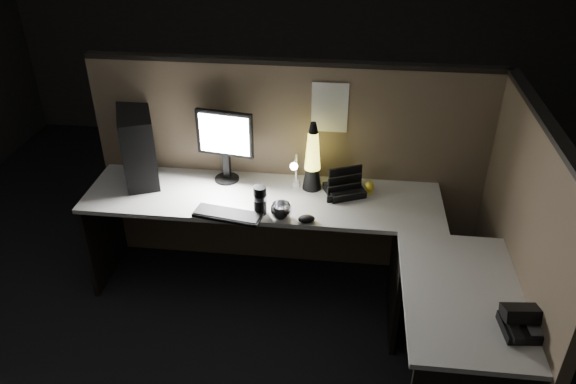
# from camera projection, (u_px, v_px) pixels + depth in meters

# --- Properties ---
(floor) EXTENTS (6.00, 6.00, 0.00)m
(floor) POSITION_uv_depth(u_px,v_px,m) (274.00, 348.00, 3.48)
(floor) COLOR black
(floor) RESTS_ON ground
(room_shell) EXTENTS (6.00, 6.00, 6.00)m
(room_shell) POSITION_uv_depth(u_px,v_px,m) (270.00, 104.00, 2.63)
(room_shell) COLOR silver
(room_shell) RESTS_ON ground
(partition_back) EXTENTS (2.66, 0.06, 1.50)m
(partition_back) POSITION_uv_depth(u_px,v_px,m) (291.00, 170.00, 3.87)
(partition_back) COLOR brown
(partition_back) RESTS_ON ground
(partition_right) EXTENTS (0.06, 1.66, 1.50)m
(partition_right) POSITION_uv_depth(u_px,v_px,m) (518.00, 258.00, 3.04)
(partition_right) COLOR brown
(partition_right) RESTS_ON ground
(desk) EXTENTS (2.60, 1.60, 0.73)m
(desk) POSITION_uv_depth(u_px,v_px,m) (308.00, 251.00, 3.37)
(desk) COLOR beige
(desk) RESTS_ON ground
(pc_tower) EXTENTS (0.37, 0.50, 0.48)m
(pc_tower) POSITION_uv_depth(u_px,v_px,m) (138.00, 145.00, 3.71)
(pc_tower) COLOR black
(pc_tower) RESTS_ON desk
(monitor) EXTENTS (0.38, 0.16, 0.49)m
(monitor) POSITION_uv_depth(u_px,v_px,m) (225.00, 139.00, 3.66)
(monitor) COLOR black
(monitor) RESTS_ON desk
(keyboard) EXTENTS (0.44, 0.21, 0.02)m
(keyboard) POSITION_uv_depth(u_px,v_px,m) (228.00, 215.00, 3.41)
(keyboard) COLOR black
(keyboard) RESTS_ON desk
(mouse) EXTENTS (0.12, 0.10, 0.04)m
(mouse) POSITION_uv_depth(u_px,v_px,m) (306.00, 219.00, 3.36)
(mouse) COLOR black
(mouse) RESTS_ON desk
(clip_lamp) EXTENTS (0.05, 0.20, 0.25)m
(clip_lamp) POSITION_uv_depth(u_px,v_px,m) (295.00, 172.00, 3.59)
(clip_lamp) COLOR silver
(clip_lamp) RESTS_ON desk
(organizer) EXTENTS (0.29, 0.28, 0.17)m
(organizer) POSITION_uv_depth(u_px,v_px,m) (345.00, 187.00, 3.64)
(organizer) COLOR black
(organizer) RESTS_ON desk
(lava_lamp) EXTENTS (0.13, 0.13, 0.47)m
(lava_lamp) POSITION_uv_depth(u_px,v_px,m) (312.00, 162.00, 3.61)
(lava_lamp) COLOR black
(lava_lamp) RESTS_ON desk
(travel_mug) EXTENTS (0.08, 0.08, 0.19)m
(travel_mug) POSITION_uv_depth(u_px,v_px,m) (260.00, 200.00, 3.40)
(travel_mug) COLOR black
(travel_mug) RESTS_ON desk
(steel_mug) EXTENTS (0.14, 0.14, 0.10)m
(steel_mug) POSITION_uv_depth(u_px,v_px,m) (281.00, 211.00, 3.37)
(steel_mug) COLOR silver
(steel_mug) RESTS_ON desk
(figurine) EXTENTS (0.06, 0.06, 0.06)m
(figurine) POSITION_uv_depth(u_px,v_px,m) (370.00, 186.00, 3.63)
(figurine) COLOR yellow
(figurine) RESTS_ON desk
(pinned_paper) EXTENTS (0.23, 0.00, 0.33)m
(pinned_paper) POSITION_uv_depth(u_px,v_px,m) (330.00, 108.00, 3.57)
(pinned_paper) COLOR white
(pinned_paper) RESTS_ON partition_back
(desk_phone) EXTENTS (0.23, 0.23, 0.13)m
(desk_phone) POSITION_uv_depth(u_px,v_px,m) (525.00, 322.00, 2.59)
(desk_phone) COLOR black
(desk_phone) RESTS_ON desk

